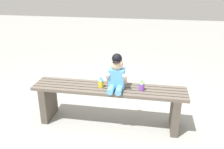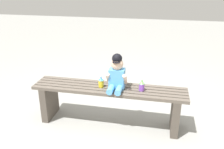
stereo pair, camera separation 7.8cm
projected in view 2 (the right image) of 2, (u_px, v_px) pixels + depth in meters
The scene contains 5 objects.
ground_plane at pixel (109, 122), 2.90m from camera, with size 16.00×16.00×0.00m, color #999993.
park_bench at pixel (109, 99), 2.78m from camera, with size 1.75×0.34×0.47m.
child_figure at pixel (117, 74), 2.63m from camera, with size 0.23×0.27×0.40m.
sippy_cup_left at pixel (101, 82), 2.71m from camera, with size 0.06×0.06×0.12m.
sippy_cup_right at pixel (142, 86), 2.63m from camera, with size 0.06×0.06×0.12m.
Camera 2 is at (0.54, -2.41, 1.63)m, focal length 38.38 mm.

